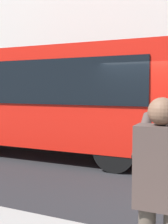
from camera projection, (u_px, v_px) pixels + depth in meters
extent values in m
plane|color=#232326|center=(161.00, 170.00, 6.80)|extent=(60.00, 60.00, 0.00)
cube|color=red|center=(32.00, 96.00, 8.76)|extent=(9.00, 2.50, 2.60)
cube|color=black|center=(4.00, 82.00, 7.58)|extent=(7.60, 0.06, 1.10)
cylinder|color=black|center=(137.00, 137.00, 8.64)|extent=(1.00, 0.28, 1.00)
cylinder|color=black|center=(115.00, 151.00, 6.64)|extent=(1.00, 0.28, 1.00)
cube|color=#473833|center=(161.00, 167.00, 2.27)|extent=(0.40, 0.24, 0.66)
sphere|color=brown|center=(162.00, 111.00, 2.23)|extent=(0.22, 0.22, 0.22)
cylinder|color=#473833|center=(143.00, 135.00, 2.47)|extent=(0.09, 0.48, 0.37)
cube|color=black|center=(156.00, 111.00, 2.55)|extent=(0.07, 0.01, 0.14)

